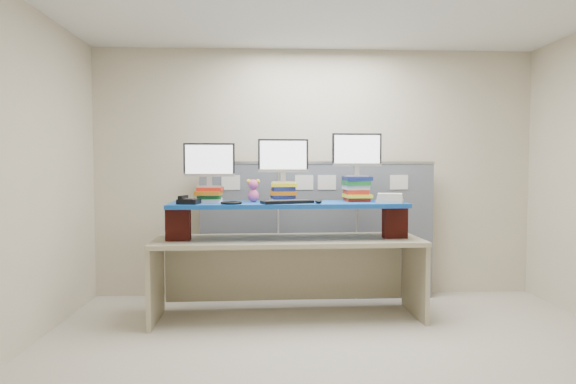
{
  "coord_description": "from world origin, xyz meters",
  "views": [
    {
      "loc": [
        -0.56,
        -3.49,
        1.46
      ],
      "look_at": [
        -0.36,
        1.11,
        1.23
      ],
      "focal_mm": 30.0,
      "sensor_mm": 36.0,
      "label": 1
    }
  ],
  "objects_px": {
    "monitor_center": "(283,158)",
    "keyboard": "(287,202)",
    "monitor_left": "(209,162)",
    "blue_board": "(288,205)",
    "desk": "(288,254)",
    "monitor_right": "(357,152)",
    "desk_phone": "(188,201)"
  },
  "relations": [
    {
      "from": "desk",
      "to": "desk_phone",
      "type": "distance_m",
      "value": 1.08
    },
    {
      "from": "blue_board",
      "to": "monitor_left",
      "type": "relative_size",
      "value": 4.56
    },
    {
      "from": "desk",
      "to": "monitor_left",
      "type": "bearing_deg",
      "value": 171.11
    },
    {
      "from": "desk_phone",
      "to": "blue_board",
      "type": "bearing_deg",
      "value": 21.25
    },
    {
      "from": "blue_board",
      "to": "desk_phone",
      "type": "height_order",
      "value": "desk_phone"
    },
    {
      "from": "desk",
      "to": "keyboard",
      "type": "bearing_deg",
      "value": -97.57
    },
    {
      "from": "monitor_center",
      "to": "desk_phone",
      "type": "xyz_separation_m",
      "value": [
        -0.88,
        -0.28,
        -0.4
      ]
    },
    {
      "from": "monitor_center",
      "to": "monitor_right",
      "type": "distance_m",
      "value": 0.73
    },
    {
      "from": "monitor_left",
      "to": "desk_phone",
      "type": "bearing_deg",
      "value": -123.99
    },
    {
      "from": "monitor_center",
      "to": "desk_phone",
      "type": "distance_m",
      "value": 1.01
    },
    {
      "from": "keyboard",
      "to": "desk_phone",
      "type": "distance_m",
      "value": 0.91
    },
    {
      "from": "desk",
      "to": "monitor_center",
      "type": "xyz_separation_m",
      "value": [
        -0.04,
        0.12,
        0.93
      ]
    },
    {
      "from": "monitor_right",
      "to": "desk_phone",
      "type": "distance_m",
      "value": 1.71
    },
    {
      "from": "monitor_right",
      "to": "desk_phone",
      "type": "relative_size",
      "value": 2.33
    },
    {
      "from": "monitor_left",
      "to": "keyboard",
      "type": "relative_size",
      "value": 0.97
    },
    {
      "from": "monitor_right",
      "to": "desk_phone",
      "type": "xyz_separation_m",
      "value": [
        -1.61,
        -0.31,
        -0.46
      ]
    },
    {
      "from": "blue_board",
      "to": "monitor_right",
      "type": "xyz_separation_m",
      "value": [
        0.69,
        0.14,
        0.51
      ]
    },
    {
      "from": "monitor_center",
      "to": "monitor_right",
      "type": "bearing_deg",
      "value": -0.0
    },
    {
      "from": "monitor_center",
      "to": "keyboard",
      "type": "relative_size",
      "value": 0.97
    },
    {
      "from": "blue_board",
      "to": "monitor_left",
      "type": "bearing_deg",
      "value": 171.11
    },
    {
      "from": "monitor_left",
      "to": "keyboard",
      "type": "bearing_deg",
      "value": -18.67
    },
    {
      "from": "monitor_left",
      "to": "monitor_center",
      "type": "distance_m",
      "value": 0.72
    },
    {
      "from": "monitor_center",
      "to": "blue_board",
      "type": "bearing_deg",
      "value": -71.85
    },
    {
      "from": "blue_board",
      "to": "keyboard",
      "type": "distance_m",
      "value": 0.14
    },
    {
      "from": "blue_board",
      "to": "monitor_center",
      "type": "height_order",
      "value": "monitor_center"
    },
    {
      "from": "monitor_left",
      "to": "monitor_center",
      "type": "relative_size",
      "value": 1.0
    },
    {
      "from": "blue_board",
      "to": "desk",
      "type": "bearing_deg",
      "value": 0.0
    },
    {
      "from": "monitor_center",
      "to": "monitor_right",
      "type": "xyz_separation_m",
      "value": [
        0.73,
        0.02,
        0.06
      ]
    },
    {
      "from": "desk",
      "to": "desk_phone",
      "type": "xyz_separation_m",
      "value": [
        -0.93,
        -0.17,
        0.53
      ]
    },
    {
      "from": "blue_board",
      "to": "monitor_right",
      "type": "distance_m",
      "value": 0.87
    },
    {
      "from": "desk",
      "to": "desk_phone",
      "type": "bearing_deg",
      "value": -171.56
    },
    {
      "from": "monitor_center",
      "to": "keyboard",
      "type": "xyz_separation_m",
      "value": [
        0.03,
        -0.25,
        -0.41
      ]
    }
  ]
}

